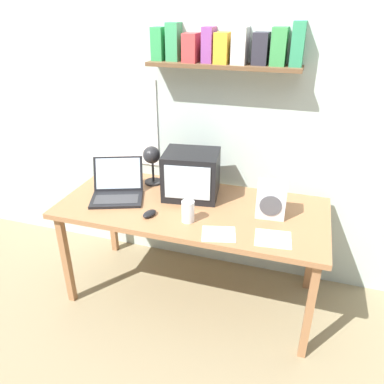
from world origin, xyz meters
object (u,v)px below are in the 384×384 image
(crt_monitor, at_px, (191,174))
(juice_glass, at_px, (188,212))
(space_heater, at_px, (271,200))
(loose_paper_near_monitor, at_px, (219,234))
(computer_mouse, at_px, (149,214))
(laptop, at_px, (117,188))
(corner_desk, at_px, (192,213))
(desk_lamp, at_px, (152,159))
(loose_paper_near_laptop, at_px, (273,239))

(crt_monitor, xyz_separation_m, juice_glass, (0.08, -0.33, -0.10))
(space_heater, height_order, loose_paper_near_monitor, space_heater)
(computer_mouse, xyz_separation_m, loose_paper_near_monitor, (0.46, -0.07, -0.01))
(computer_mouse, bearing_deg, crt_monitor, 65.13)
(juice_glass, bearing_deg, laptop, 162.81)
(corner_desk, distance_m, loose_paper_near_monitor, 0.37)
(corner_desk, relative_size, space_heater, 7.69)
(corner_desk, bearing_deg, juice_glass, -79.64)
(desk_lamp, relative_size, computer_mouse, 2.60)
(desk_lamp, bearing_deg, loose_paper_near_laptop, -46.27)
(crt_monitor, relative_size, juice_glass, 2.99)
(corner_desk, distance_m, computer_mouse, 0.30)
(desk_lamp, bearing_deg, corner_desk, -49.64)
(laptop, height_order, juice_glass, laptop)
(crt_monitor, height_order, desk_lamp, crt_monitor)
(space_heater, bearing_deg, crt_monitor, 163.50)
(laptop, height_order, loose_paper_near_laptop, laptop)
(desk_lamp, height_order, loose_paper_near_laptop, desk_lamp)
(loose_paper_near_monitor, bearing_deg, loose_paper_near_laptop, 8.59)
(computer_mouse, bearing_deg, loose_paper_near_monitor, -9.02)
(laptop, distance_m, desk_lamp, 0.31)
(desk_lamp, relative_size, loose_paper_near_monitor, 1.37)
(desk_lamp, xyz_separation_m, loose_paper_near_monitor, (0.60, -0.47, -0.21))
(space_heater, height_order, loose_paper_near_laptop, space_heater)
(laptop, distance_m, loose_paper_near_monitor, 0.82)
(desk_lamp, distance_m, loose_paper_near_monitor, 0.79)
(crt_monitor, xyz_separation_m, loose_paper_near_laptop, (0.60, -0.37, -0.15))
(laptop, distance_m, juice_glass, 0.59)
(crt_monitor, height_order, computer_mouse, crt_monitor)
(loose_paper_near_laptop, height_order, loose_paper_near_monitor, same)
(laptop, relative_size, loose_paper_near_laptop, 2.00)
(laptop, bearing_deg, juice_glass, -38.04)
(computer_mouse, bearing_deg, desk_lamp, 109.70)
(crt_monitor, bearing_deg, loose_paper_near_laptop, -39.96)
(crt_monitor, bearing_deg, loose_paper_near_monitor, -62.60)
(crt_monitor, bearing_deg, space_heater, -20.24)
(crt_monitor, height_order, loose_paper_near_laptop, crt_monitor)
(corner_desk, bearing_deg, desk_lamp, 151.51)
(corner_desk, bearing_deg, space_heater, 2.76)
(desk_lamp, distance_m, computer_mouse, 0.46)
(corner_desk, bearing_deg, computer_mouse, -136.05)
(desk_lamp, height_order, computer_mouse, desk_lamp)
(desk_lamp, bearing_deg, juice_glass, -65.56)
(computer_mouse, relative_size, loose_paper_near_monitor, 0.53)
(corner_desk, bearing_deg, loose_paper_near_laptop, -22.84)
(crt_monitor, relative_size, laptop, 0.91)
(laptop, height_order, space_heater, laptop)
(juice_glass, bearing_deg, crt_monitor, 104.39)
(crt_monitor, height_order, juice_glass, crt_monitor)
(laptop, distance_m, computer_mouse, 0.37)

